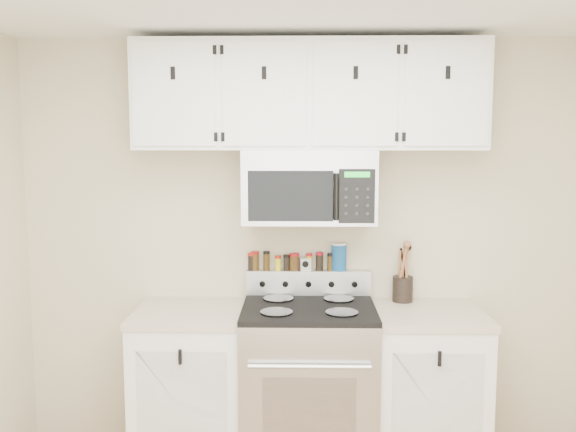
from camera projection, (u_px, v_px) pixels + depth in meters
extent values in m
cube|color=#C0B290|center=(308.00, 245.00, 3.95)|extent=(3.50, 0.01, 2.50)
cube|color=#B7B7BA|center=(308.00, 388.00, 3.73)|extent=(0.76, 0.65, 0.92)
cube|color=black|center=(309.00, 413.00, 3.42)|extent=(0.50, 0.02, 0.40)
cube|color=black|center=(309.00, 309.00, 3.67)|extent=(0.76, 0.65, 0.03)
cube|color=#B7B7BA|center=(308.00, 282.00, 3.95)|extent=(0.76, 0.08, 0.15)
cylinder|color=black|center=(276.00, 312.00, 3.53)|extent=(0.18, 0.18, 0.01)
cylinder|color=black|center=(342.00, 313.00, 3.52)|extent=(0.18, 0.18, 0.01)
cylinder|color=black|center=(278.00, 299.00, 3.82)|extent=(0.18, 0.18, 0.01)
cylinder|color=black|center=(339.00, 299.00, 3.82)|extent=(0.18, 0.18, 0.01)
cube|color=white|center=(191.00, 389.00, 3.77)|extent=(0.62, 0.60, 0.88)
cube|color=tan|center=(190.00, 313.00, 3.72)|extent=(0.64, 0.62, 0.04)
cube|color=white|center=(426.00, 391.00, 3.75)|extent=(0.62, 0.60, 0.88)
cube|color=tan|center=(428.00, 314.00, 3.69)|extent=(0.64, 0.62, 0.04)
cube|color=#9E9EA3|center=(309.00, 186.00, 3.72)|extent=(0.76, 0.38, 0.42)
cube|color=#B7B7BA|center=(310.00, 158.00, 3.51)|extent=(0.73, 0.01, 0.08)
cube|color=black|center=(291.00, 196.00, 3.53)|extent=(0.47, 0.01, 0.28)
cube|color=black|center=(357.00, 196.00, 3.52)|extent=(0.20, 0.01, 0.30)
cylinder|color=black|center=(336.00, 197.00, 3.49)|extent=(0.03, 0.03, 0.26)
cube|color=white|center=(309.00, 96.00, 3.68)|extent=(2.00, 0.33, 0.62)
cube|color=white|center=(174.00, 94.00, 3.53)|extent=(0.46, 0.01, 0.57)
cube|color=black|center=(173.00, 73.00, 3.51)|extent=(0.02, 0.01, 0.07)
cube|color=white|center=(264.00, 94.00, 3.52)|extent=(0.46, 0.01, 0.57)
cube|color=black|center=(264.00, 73.00, 3.50)|extent=(0.03, 0.01, 0.07)
cube|color=white|center=(355.00, 94.00, 3.51)|extent=(0.46, 0.01, 0.57)
cube|color=black|center=(356.00, 73.00, 3.49)|extent=(0.03, 0.01, 0.07)
cube|color=white|center=(447.00, 93.00, 3.50)|extent=(0.46, 0.01, 0.57)
cube|color=black|center=(448.00, 72.00, 3.48)|extent=(0.02, 0.01, 0.07)
cylinder|color=black|center=(403.00, 289.00, 3.89)|extent=(0.12, 0.12, 0.15)
cylinder|color=#995C37|center=(403.00, 270.00, 3.87)|extent=(0.01, 0.01, 0.29)
cylinder|color=#995C37|center=(407.00, 269.00, 3.86)|extent=(0.01, 0.01, 0.31)
cylinder|color=#995C37|center=(399.00, 271.00, 3.89)|extent=(0.01, 0.01, 0.27)
cylinder|color=black|center=(404.00, 270.00, 3.89)|extent=(0.01, 0.01, 0.28)
cylinder|color=#995C37|center=(402.00, 270.00, 3.85)|extent=(0.01, 0.01, 0.30)
cube|color=silver|center=(305.00, 264.00, 3.93)|extent=(0.07, 0.06, 0.08)
cylinder|color=#155295|center=(339.00, 258.00, 3.92)|extent=(0.09, 0.09, 0.16)
cylinder|color=white|center=(339.00, 244.00, 3.91)|extent=(0.09, 0.09, 0.01)
cylinder|color=black|center=(251.00, 263.00, 3.94)|extent=(0.04, 0.04, 0.09)
cylinder|color=#B2190D|center=(251.00, 254.00, 3.93)|extent=(0.05, 0.05, 0.02)
cylinder|color=#452F10|center=(255.00, 262.00, 3.94)|extent=(0.05, 0.05, 0.10)
cylinder|color=#9C110C|center=(255.00, 253.00, 3.93)|extent=(0.05, 0.05, 0.02)
cylinder|color=#412D0F|center=(267.00, 262.00, 3.93)|extent=(0.04, 0.04, 0.10)
cylinder|color=black|center=(266.00, 253.00, 3.93)|extent=(0.04, 0.04, 0.02)
cylinder|color=yellow|center=(278.00, 264.00, 3.94)|extent=(0.04, 0.04, 0.07)
cylinder|color=#A3190C|center=(278.00, 257.00, 3.93)|extent=(0.04, 0.04, 0.02)
cylinder|color=black|center=(287.00, 264.00, 3.93)|extent=(0.04, 0.04, 0.08)
cylinder|color=black|center=(287.00, 256.00, 3.93)|extent=(0.04, 0.04, 0.02)
cylinder|color=#412E0F|center=(293.00, 263.00, 3.93)|extent=(0.04, 0.04, 0.09)
cylinder|color=#AA0D0F|center=(293.00, 255.00, 3.93)|extent=(0.04, 0.04, 0.02)
cylinder|color=#442610|center=(296.00, 263.00, 3.93)|extent=(0.04, 0.04, 0.09)
cylinder|color=#9F0C1B|center=(296.00, 254.00, 3.93)|extent=(0.04, 0.04, 0.02)
cylinder|color=#C18416|center=(309.00, 263.00, 3.93)|extent=(0.04, 0.04, 0.09)
cylinder|color=#B00D16|center=(309.00, 255.00, 3.92)|extent=(0.04, 0.04, 0.02)
cylinder|color=black|center=(319.00, 263.00, 3.93)|extent=(0.04, 0.04, 0.10)
cylinder|color=#A30C1D|center=(319.00, 253.00, 3.92)|extent=(0.05, 0.05, 0.02)
cylinder|color=#453210|center=(330.00, 263.00, 3.93)|extent=(0.04, 0.04, 0.09)
cylinder|color=black|center=(330.00, 255.00, 3.92)|extent=(0.04, 0.04, 0.02)
cylinder|color=gold|center=(338.00, 264.00, 3.93)|extent=(0.04, 0.04, 0.08)
cylinder|color=black|center=(338.00, 256.00, 3.92)|extent=(0.04, 0.04, 0.02)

